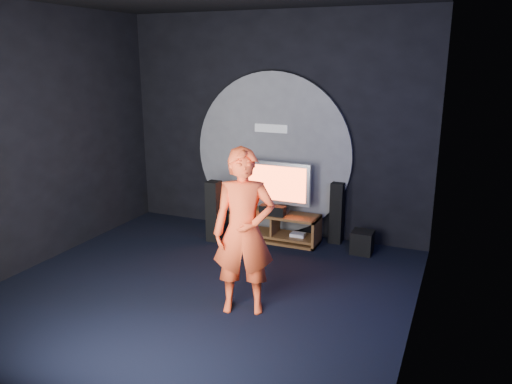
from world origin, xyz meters
TOP-DOWN VIEW (x-y plane):
  - floor at (0.00, 0.00)m, footprint 5.00×5.00m
  - back_wall at (0.00, 2.50)m, footprint 5.00×0.04m
  - front_wall at (0.00, -2.50)m, footprint 5.00×0.04m
  - left_wall at (-2.50, 0.00)m, footprint 0.04×5.00m
  - right_wall at (2.50, 0.00)m, footprint 0.04×5.00m
  - wall_disc_panel at (0.00, 2.44)m, footprint 2.60×0.11m
  - media_console at (0.22, 2.05)m, footprint 1.40×0.45m
  - tv at (0.21, 2.12)m, footprint 1.06×0.22m
  - center_speaker at (0.21, 1.94)m, footprint 0.40×0.15m
  - remote at (-0.21, 1.93)m, footprint 0.18×0.05m
  - tower_speaker_left at (-0.67, 1.67)m, footprint 0.19×0.21m
  - tower_speaker_right at (1.12, 2.35)m, footprint 0.19×0.21m
  - subwoofer at (1.59, 2.05)m, footprint 0.31×0.31m
  - player at (0.69, -0.18)m, footprint 0.80×0.66m

SIDE VIEW (x-z plane):
  - floor at x=0.00m, z-range 0.00..0.00m
  - subwoofer at x=1.59m, z-range 0.00..0.34m
  - media_console at x=0.22m, z-range -0.03..0.42m
  - remote at x=-0.21m, z-range 0.45..0.47m
  - tower_speaker_left at x=-0.67m, z-range 0.00..0.96m
  - tower_speaker_right at x=1.12m, z-range 0.00..0.96m
  - center_speaker at x=0.21m, z-range 0.45..0.60m
  - tv at x=0.21m, z-range 0.49..1.29m
  - player at x=0.69m, z-range 0.00..1.88m
  - wall_disc_panel at x=0.00m, z-range 0.00..2.60m
  - back_wall at x=0.00m, z-range 0.00..3.50m
  - front_wall at x=0.00m, z-range 0.00..3.50m
  - left_wall at x=-2.50m, z-range 0.00..3.50m
  - right_wall at x=2.50m, z-range 0.00..3.50m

